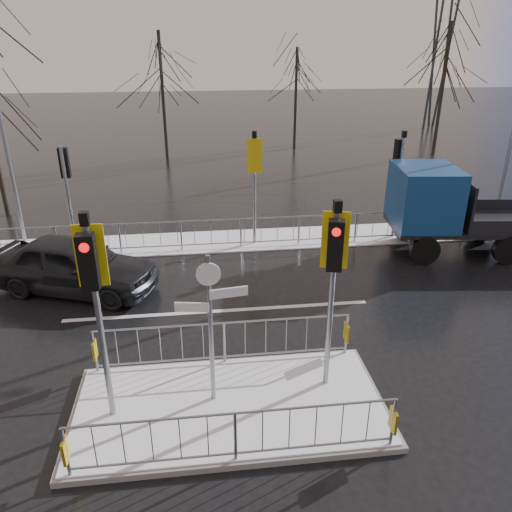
{
  "coord_description": "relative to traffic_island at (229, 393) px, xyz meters",
  "views": [
    {
      "loc": [
        -0.44,
        -7.65,
        6.68
      ],
      "look_at": [
        0.92,
        3.22,
        1.8
      ],
      "focal_mm": 35.0,
      "sensor_mm": 36.0,
      "label": 1
    }
  ],
  "objects": [
    {
      "name": "ground",
      "position": [
        0.01,
        -0.01,
        -0.39
      ],
      "size": [
        120.0,
        120.0,
        0.0
      ],
      "primitive_type": "plane",
      "color": "black",
      "rests_on": "ground"
    },
    {
      "name": "snow_verge",
      "position": [
        0.01,
        8.59,
        -0.37
      ],
      "size": [
        30.0,
        2.0,
        0.04
      ],
      "primitive_type": "cube",
      "color": "white",
      "rests_on": "ground"
    },
    {
      "name": "lane_markings",
      "position": [
        0.01,
        -0.34,
        -0.39
      ],
      "size": [
        8.0,
        11.38,
        0.01
      ],
      "color": "silver",
      "rests_on": "ground"
    },
    {
      "name": "traffic_island",
      "position": [
        0.0,
        0.0,
        0.0
      ],
      "size": [
        6.0,
        3.04,
        4.15
      ],
      "color": "slate",
      "rests_on": "ground"
    },
    {
      "name": "far_kerb_fixtures",
      "position": [
        0.31,
        8.08,
        0.63
      ],
      "size": [
        18.0,
        0.65,
        3.83
      ],
      "color": "gray",
      "rests_on": "ground"
    },
    {
      "name": "car_far_lane",
      "position": [
        -3.9,
        5.48,
        0.4
      ],
      "size": [
        5.0,
        3.36,
        1.58
      ],
      "primitive_type": "imported",
      "rotation": [
        0.0,
        0.0,
        1.22
      ],
      "color": "black",
      "rests_on": "ground"
    },
    {
      "name": "flatbed_truck",
      "position": [
        7.71,
        6.84,
        1.14
      ],
      "size": [
        6.42,
        2.96,
        2.87
      ],
      "color": "black",
      "rests_on": "ground"
    },
    {
      "name": "tree_far_a",
      "position": [
        -1.99,
        21.99,
        4.43
      ],
      "size": [
        3.75,
        3.75,
        7.08
      ],
      "color": "black",
      "rests_on": "ground"
    },
    {
      "name": "tree_far_b",
      "position": [
        6.01,
        23.99,
        3.79
      ],
      "size": [
        3.25,
        3.25,
        6.14
      ],
      "color": "black",
      "rests_on": "ground"
    },
    {
      "name": "tree_far_c",
      "position": [
        14.01,
        20.99,
        4.76
      ],
      "size": [
        4.0,
        4.0,
        7.55
      ],
      "color": "black",
      "rests_on": "ground"
    },
    {
      "name": "street_lamp_left",
      "position": [
        -6.42,
        9.49,
        4.1
      ],
      "size": [
        1.25,
        0.18,
        8.2
      ],
      "color": "gray",
      "rests_on": "ground"
    }
  ]
}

